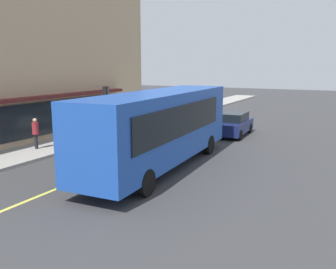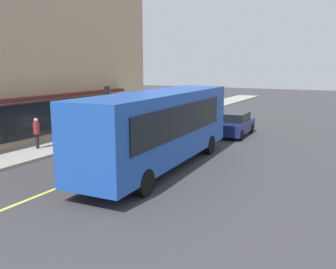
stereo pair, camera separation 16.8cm
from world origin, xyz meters
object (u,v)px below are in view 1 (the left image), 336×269
car_teal (189,112)px  car_navy (233,124)px  pedestrian_by_curb (63,128)px  traffic_light (107,99)px  bus (161,125)px  car_silver (139,126)px  pedestrian_near_storefront (35,131)px

car_teal → car_navy: bearing=-130.4°
car_navy → pedestrian_by_curb: 11.13m
traffic_light → car_navy: 8.61m
bus → car_teal: bearing=19.3°
car_teal → bus: bearing=-160.7°
car_silver → car_navy: bearing=-56.8°
bus → pedestrian_near_storefront: bearing=92.6°
car_silver → car_teal: (8.06, -0.01, 0.00)m
pedestrian_by_curb → bus: bearing=-97.5°
car_silver → pedestrian_near_storefront: size_ratio=2.57×
bus → car_silver: (5.80, 4.87, -1.24)m
car_navy → car_silver: 6.40m
car_navy → pedestrian_near_storefront: (-9.65, 8.11, 0.42)m
bus → car_silver: bus is taller
bus → car_navy: (9.31, -0.49, -1.24)m
car_teal → pedestrian_by_curb: (-12.96, 1.93, 0.47)m
car_navy → pedestrian_near_storefront: pedestrian_near_storefront is taller
pedestrian_by_curb → pedestrian_near_storefront: 1.50m
pedestrian_by_curb → pedestrian_near_storefront: (-1.24, 0.84, -0.05)m
traffic_light → car_silver: bearing=-50.9°
bus → pedestrian_by_curb: size_ratio=6.38×
bus → car_teal: size_ratio=2.58×
traffic_light → car_teal: traffic_light is taller
pedestrian_by_curb → pedestrian_near_storefront: bearing=145.8°
bus → traffic_light: 7.89m
car_teal → pedestrian_by_curb: bearing=171.5°
bus → car_navy: bearing=-3.0°
car_navy → pedestrian_near_storefront: 12.61m
car_navy → bus: bearing=177.0°
car_silver → traffic_light: bearing=129.1°
traffic_light → car_navy: bearing=-55.4°
bus → pedestrian_by_curb: bearing=82.5°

